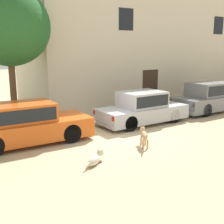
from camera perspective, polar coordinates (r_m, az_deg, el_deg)
The scene contains 8 objects.
ground_plane at distance 10.87m, azimuth -0.07°, elevation -4.92°, with size 80.00×80.00×0.00m, color tan.
parked_sedan_nearest at distance 10.38m, azimuth -16.86°, elevation -2.17°, with size 4.53×1.85×1.44m.
parked_sedan_second at distance 12.74m, azimuth 6.05°, elevation 0.87°, with size 4.29×1.76×1.43m.
parked_sedan_third at distance 16.10m, azimuth 19.19°, elevation 2.93°, with size 4.86×1.82×1.55m.
apartment_block at distance 20.22m, azimuth 8.31°, elevation 13.08°, with size 17.28×5.66×7.02m.
stray_dog_spotted at distance 8.34m, azimuth -3.30°, elevation -9.30°, with size 0.90×0.58×0.39m.
stray_dog_tan at distance 9.75m, azimuth 6.43°, elevation -4.57°, with size 0.59×0.96×0.63m.
acacia_tree_left at distance 12.88m, azimuth -19.97°, elevation 15.76°, with size 3.43×3.09×5.79m.
Camera 1 is at (-5.57, -8.75, 3.25)m, focal length 45.78 mm.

